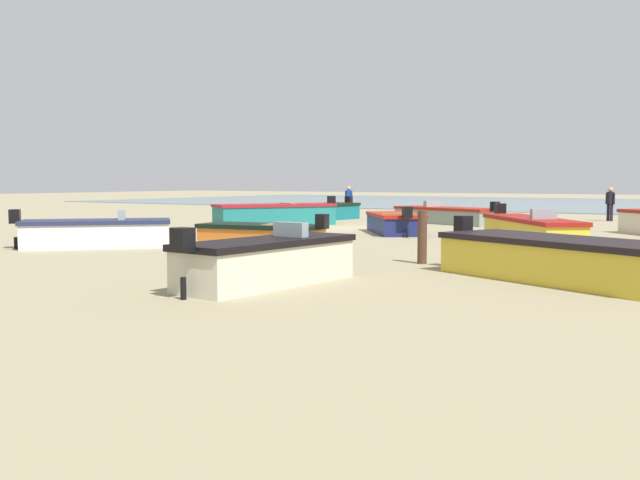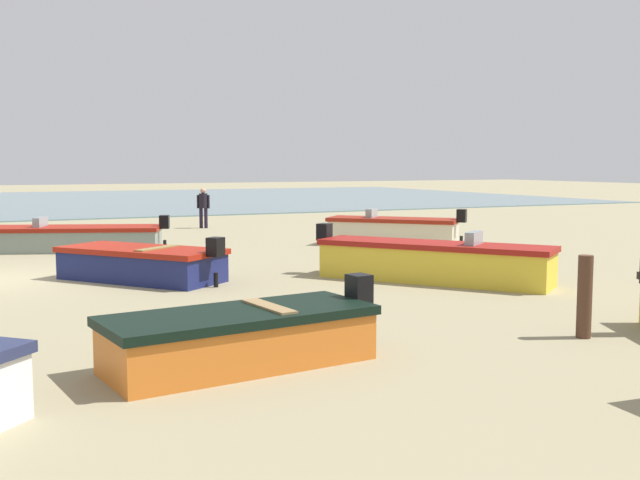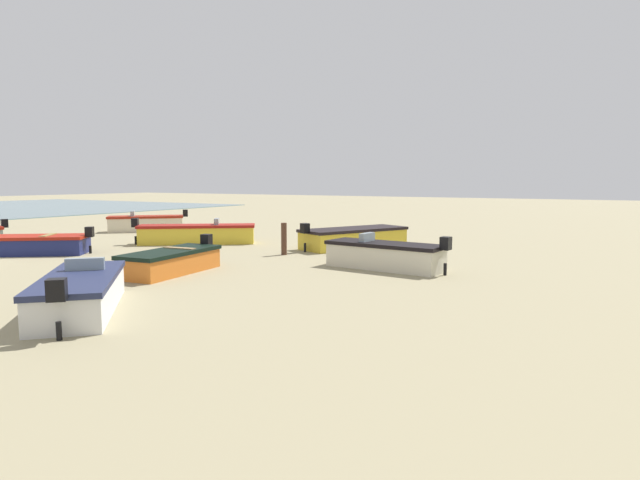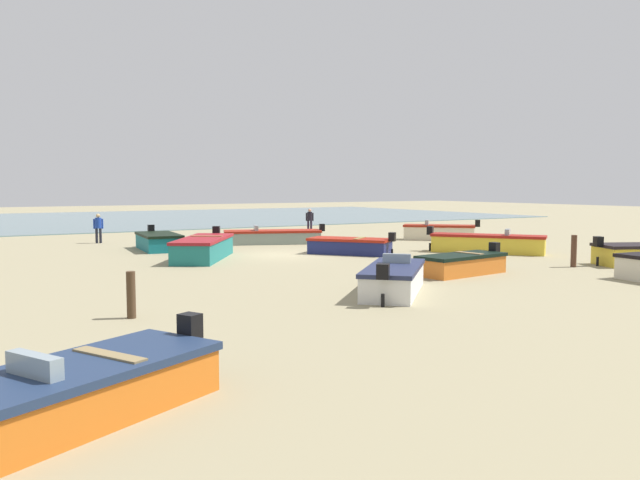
% 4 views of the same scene
% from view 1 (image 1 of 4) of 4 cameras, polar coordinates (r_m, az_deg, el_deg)
% --- Properties ---
extents(ground_plane, '(160.00, 160.00, 0.00)m').
position_cam_1_polar(ground_plane, '(29.14, 2.02, 0.92)').
color(ground_plane, gray).
extents(tidal_water, '(80.00, 36.00, 0.06)m').
position_cam_1_polar(tidal_water, '(62.91, 18.66, 2.75)').
color(tidal_water, slate).
rests_on(tidal_water, ground).
extents(boat_teal_0, '(4.28, 5.29, 1.25)m').
position_cam_1_polar(boat_teal_0, '(31.25, -3.59, 2.04)').
color(boat_teal_0, '#1D7574').
rests_on(boat_teal_0, ground).
extents(boat_orange_1, '(3.85, 1.82, 1.05)m').
position_cam_1_polar(boat_orange_1, '(20.17, -4.63, 0.27)').
color(boat_orange_1, orange).
rests_on(boat_orange_1, ground).
extents(boat_cream_2, '(1.62, 4.25, 1.18)m').
position_cam_1_polar(boat_cream_2, '(13.40, -4.19, -1.69)').
color(boat_cream_2, beige).
rests_on(boat_cream_2, ground).
extents(boat_teal_3, '(2.08, 4.09, 1.13)m').
position_cam_1_polar(boat_teal_3, '(35.62, 0.43, 2.28)').
color(boat_teal_3, '#146A75').
rests_on(boat_teal_3, ground).
extents(boat_grey_4, '(5.47, 3.36, 1.06)m').
position_cam_1_polar(boat_grey_4, '(32.87, 9.99, 1.95)').
color(boat_grey_4, gray).
rests_on(boat_grey_4, ground).
extents(boat_white_6, '(3.98, 3.99, 1.13)m').
position_cam_1_polar(boat_white_6, '(21.85, -17.30, 0.53)').
color(boat_white_6, white).
rests_on(boat_white_6, ground).
extents(boat_yellow_7, '(5.06, 3.56, 1.16)m').
position_cam_1_polar(boat_yellow_7, '(14.63, 18.15, -1.43)').
color(boat_yellow_7, gold).
rests_on(boat_yellow_7, ground).
extents(boat_navy_8, '(3.54, 3.93, 1.06)m').
position_cam_1_polar(boat_navy_8, '(26.57, 5.98, 1.34)').
color(boat_navy_8, navy).
rests_on(boat_navy_8, ground).
extents(boat_yellow_9, '(4.11, 4.92, 1.19)m').
position_cam_1_polar(boat_yellow_9, '(21.78, 16.35, 0.62)').
color(boat_yellow_9, yellow).
rests_on(boat_yellow_9, ground).
extents(mooring_post_mid_beach, '(0.22, 0.22, 1.25)m').
position_cam_1_polar(mooring_post_mid_beach, '(16.94, 8.10, 0.23)').
color(mooring_post_mid_beach, '#4E3123').
rests_on(mooring_post_mid_beach, ground).
extents(beach_walker_foreground, '(0.50, 0.47, 1.62)m').
position_cam_1_polar(beach_walker_foreground, '(37.11, 22.00, 2.87)').
color(beach_walker_foreground, black).
rests_on(beach_walker_foreground, ground).
extents(beach_walker_distant, '(0.54, 0.40, 1.62)m').
position_cam_1_polar(beach_walker_distant, '(41.10, 2.29, 3.36)').
color(beach_walker_distant, black).
rests_on(beach_walker_distant, ground).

